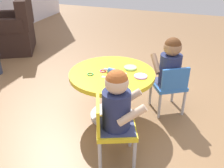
# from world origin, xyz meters

# --- Properties ---
(ground_plane) EXTENTS (10.00, 10.00, 0.00)m
(ground_plane) POSITION_xyz_m (0.00, 0.00, 0.00)
(ground_plane) COLOR olive
(craft_table) EXTENTS (0.80, 0.80, 0.49)m
(craft_table) POSITION_xyz_m (0.00, 0.00, 0.36)
(craft_table) COLOR silver
(craft_table) RESTS_ON ground
(child_chair_left) EXTENTS (0.39, 0.39, 0.54)m
(child_chair_left) POSITION_xyz_m (-0.55, -0.20, 0.31)
(child_chair_left) COLOR #B7B7BC
(child_chair_left) RESTS_ON ground
(seated_child_left) EXTENTS (0.38, 0.42, 0.51)m
(seated_child_left) POSITION_xyz_m (-0.53, -0.23, 0.53)
(seated_child_left) COLOR #3F4772
(seated_child_left) RESTS_ON ground
(child_chair_right) EXTENTS (0.41, 0.41, 0.54)m
(child_chair_right) POSITION_xyz_m (0.28, -0.51, 0.31)
(child_chair_right) COLOR #B7B7BC
(child_chair_right) RESTS_ON ground
(seated_child_right) EXTENTS (0.44, 0.41, 0.51)m
(seated_child_right) POSITION_xyz_m (0.31, -0.49, 0.53)
(seated_child_right) COLOR #3F4772
(seated_child_right) RESTS_ON ground
(armchair_dark) EXTENTS (0.96, 0.97, 0.85)m
(armchair_dark) POSITION_xyz_m (1.22, 2.15, 0.31)
(armchair_dark) COLOR black
(armchair_dark) RESTS_ON ground
(rolling_pin) EXTENTS (0.07, 0.23, 0.05)m
(rolling_pin) POSITION_xyz_m (-0.02, -0.04, 0.52)
(rolling_pin) COLOR #3F72CC
(rolling_pin) RESTS_ON craft_table
(craft_scissors) EXTENTS (0.08, 0.14, 0.01)m
(craft_scissors) POSITION_xyz_m (-0.11, -0.04, 0.50)
(craft_scissors) COLOR silver
(craft_scissors) RESTS_ON craft_table
(playdough_blob_0) EXTENTS (0.12, 0.12, 0.02)m
(playdough_blob_0) POSITION_xyz_m (0.14, -0.14, 0.50)
(playdough_blob_0) COLOR #B2E58C
(playdough_blob_0) RESTS_ON craft_table
(playdough_blob_1) EXTENTS (0.12, 0.12, 0.01)m
(playdough_blob_1) POSITION_xyz_m (-0.00, -0.27, 0.50)
(playdough_blob_1) COLOR #CC99E5
(playdough_blob_1) RESTS_ON craft_table
(cookie_cutter_0) EXTENTS (0.06, 0.06, 0.01)m
(cookie_cutter_0) POSITION_xyz_m (-0.11, 0.17, 0.50)
(cookie_cutter_0) COLOR #4CB259
(cookie_cutter_0) RESTS_ON craft_table
(cookie_cutter_1) EXTENTS (0.06, 0.06, 0.01)m
(cookie_cutter_1) POSITION_xyz_m (-0.01, 0.09, 0.50)
(cookie_cutter_1) COLOR #D83FA5
(cookie_cutter_1) RESTS_ON craft_table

